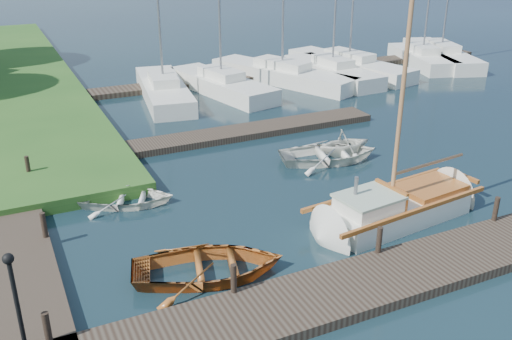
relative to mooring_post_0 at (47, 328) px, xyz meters
name	(u,v)px	position (x,y,z in m)	size (l,w,h in m)	color
ground	(256,201)	(7.50, 5.00, -0.70)	(160.00, 160.00, 0.00)	black
near_dock	(354,288)	(7.50, -1.00, -0.55)	(18.00, 2.20, 0.30)	#2D2219
left_dock	(7,219)	(-0.50, 7.00, -0.55)	(2.20, 18.00, 0.30)	#2D2219
far_dock	(235,133)	(9.50, 11.50, -0.55)	(14.00, 1.60, 0.30)	#2D2219
pontoon	(289,72)	(17.50, 21.00, -0.55)	(30.00, 1.60, 0.30)	#2D2219
mooring_post_0	(47,328)	(0.00, 0.00, 0.00)	(0.16, 0.16, 0.80)	black
mooring_post_1	(234,278)	(4.50, 0.00, 0.00)	(0.16, 0.16, 0.80)	black
mooring_post_2	(379,240)	(9.00, 0.00, 0.00)	(0.16, 0.16, 0.80)	black
mooring_post_3	(496,209)	(13.50, 0.00, 0.00)	(0.16, 0.16, 0.80)	black
mooring_post_4	(44,225)	(0.50, 5.00, 0.00)	(0.16, 0.16, 0.80)	black
mooring_post_5	(28,166)	(0.50, 10.00, 0.00)	(0.16, 0.16, 0.80)	black
lamp_post	(14,289)	(-0.50, 0.00, 1.17)	(0.24, 0.24, 2.44)	black
sailboat	(398,209)	(11.18, 1.85, -0.36)	(7.33, 2.78, 9.83)	white
dinghy	(209,263)	(4.34, 1.36, -0.27)	(2.98, 4.17, 0.86)	brown
tender_a	(126,196)	(3.36, 6.73, -0.37)	(2.28, 3.19, 0.66)	white
tender_c	(329,152)	(11.81, 7.11, -0.28)	(2.87, 4.02, 0.83)	white
tender_d	(345,141)	(12.76, 7.42, -0.08)	(2.03, 2.35, 1.24)	white
marina_boat_1	(164,89)	(8.43, 19.00, -0.14)	(3.47, 8.77, 9.49)	white
marina_boat_2	(221,83)	(11.79, 18.71, -0.13)	(3.89, 8.56, 11.40)	white
marina_boat_3	(282,73)	(16.11, 19.37, -0.13)	(5.99, 10.07, 12.19)	white
marina_boat_4	(332,70)	(19.32, 18.71, -0.12)	(2.64, 8.11, 11.53)	white
marina_boat_5	(349,64)	(21.31, 19.78, -0.13)	(4.27, 9.88, 12.28)	white
marina_boat_6	(422,57)	(27.10, 19.38, -0.12)	(4.12, 7.57, 10.96)	white
marina_boat_7	(441,54)	(29.05, 19.69, -0.12)	(5.05, 9.58, 12.74)	white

